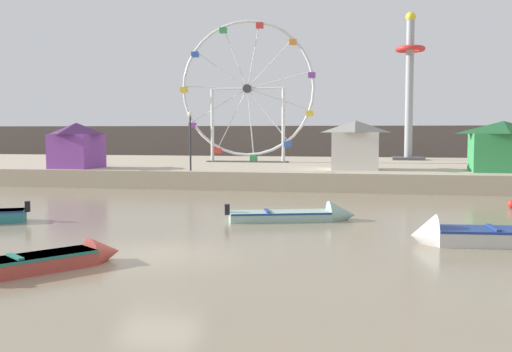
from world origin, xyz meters
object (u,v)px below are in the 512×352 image
motorboat_faded_red (56,259)px  carnival_booth_white_ticket (355,144)px  promenade_lamp_near (190,132)px  mooring_buoy_orange (512,204)px  motorboat_pale_grey (460,235)px  ferris_wheel_white_frame (247,91)px  carnival_booth_green_kiosk (503,145)px  drop_tower_steel_tower (409,86)px  motorboat_seafoam (304,215)px  carnival_booth_purple_stall (77,144)px

motorboat_faded_red → carnival_booth_white_ticket: (7.37, 25.58, 2.64)m
carnival_booth_white_ticket → promenade_lamp_near: size_ratio=0.88×
mooring_buoy_orange → motorboat_pale_grey: bearing=-111.0°
ferris_wheel_white_frame → carnival_booth_white_ticket: size_ratio=3.48×
ferris_wheel_white_frame → carnival_booth_green_kiosk: size_ratio=2.72×
carnival_booth_white_ticket → promenade_lamp_near: promenade_lamp_near is taller
ferris_wheel_white_frame → mooring_buoy_orange: 25.56m
motorboat_faded_red → ferris_wheel_white_frame: bearing=39.6°
drop_tower_steel_tower → carnival_booth_green_kiosk: bearing=-72.4°
ferris_wheel_white_frame → carnival_booth_white_ticket: (9.07, -8.06, -4.17)m
carnival_booth_green_kiosk → carnival_booth_white_ticket: bearing=177.6°
motorboat_faded_red → motorboat_seafoam: bearing=6.9°
motorboat_seafoam → mooring_buoy_orange: bearing=14.2°
motorboat_faded_red → carnival_booth_green_kiosk: carnival_booth_green_kiosk is taller
mooring_buoy_orange → motorboat_faded_red: bearing=-134.0°
promenade_lamp_near → carnival_booth_purple_stall: bearing=172.5°
motorboat_pale_grey → carnival_booth_white_ticket: carnival_booth_white_ticket is taller
drop_tower_steel_tower → motorboat_pale_grey: bearing=-90.7°
motorboat_pale_grey → carnival_booth_white_ticket: 20.45m
carnival_booth_green_kiosk → motorboat_seafoam: bearing=-124.6°
motorboat_pale_grey → drop_tower_steel_tower: drop_tower_steel_tower is taller
drop_tower_steel_tower → mooring_buoy_orange: size_ratio=29.86×
promenade_lamp_near → ferris_wheel_white_frame: bearing=82.8°
drop_tower_steel_tower → carnival_booth_purple_stall: 29.33m
mooring_buoy_orange → ferris_wheel_white_frame: bearing=133.1°
drop_tower_steel_tower → carnival_booth_green_kiosk: (4.85, -15.34, -4.92)m
motorboat_seafoam → ferris_wheel_white_frame: 25.76m
motorboat_seafoam → promenade_lamp_near: (-8.81, 12.39, 3.47)m
carnival_booth_purple_stall → carnival_booth_white_ticket: bearing=9.9°
motorboat_pale_grey → motorboat_seafoam: (-5.62, 4.25, -0.08)m
carnival_booth_purple_stall → carnival_booth_white_ticket: carnival_booth_white_ticket is taller
ferris_wheel_white_frame → promenade_lamp_near: size_ratio=3.05×
ferris_wheel_white_frame → motorboat_seafoam: bearing=-72.7°
motorboat_pale_grey → motorboat_faded_red: (-11.31, -5.68, -0.05)m
drop_tower_steel_tower → carnival_booth_purple_stall: (-23.45, -16.89, -4.95)m
carnival_booth_purple_stall → carnival_booth_white_ticket: size_ratio=1.04×
motorboat_faded_red → ferris_wheel_white_frame: size_ratio=0.34×
carnival_booth_purple_stall → promenade_lamp_near: (8.60, -1.13, 0.87)m
motorboat_pale_grey → carnival_booth_green_kiosk: (5.27, 19.31, 2.55)m
carnival_booth_green_kiosk → promenade_lamp_near: size_ratio=1.12×
motorboat_faded_red → promenade_lamp_near: promenade_lamp_near is taller
ferris_wheel_white_frame → drop_tower_steel_tower: 15.02m
carnival_booth_purple_stall → mooring_buoy_orange: (26.87, -7.77, -2.59)m
ferris_wheel_white_frame → promenade_lamp_near: (-1.42, -11.33, -3.36)m
motorboat_faded_red → ferris_wheel_white_frame: (-1.70, 33.64, 6.80)m
motorboat_seafoam → drop_tower_steel_tower: bearing=61.7°
drop_tower_steel_tower → mooring_buoy_orange: bearing=-82.1°
motorboat_seafoam → mooring_buoy_orange: motorboat_seafoam is taller
ferris_wheel_white_frame → carnival_booth_purple_stall: (-10.03, -10.20, -4.24)m
carnival_booth_white_ticket → mooring_buoy_orange: 12.87m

